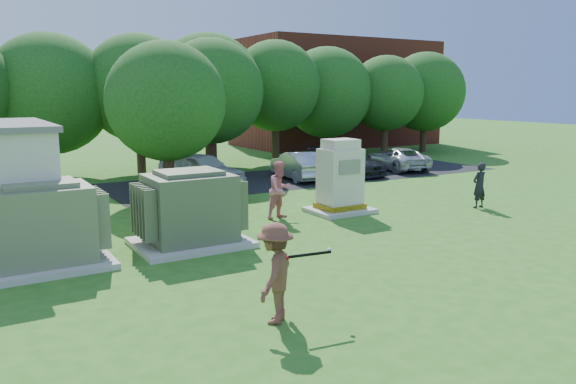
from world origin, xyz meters
TOP-DOWN VIEW (x-y plane):
  - ground at (0.00, 0.00)m, footprint 120.00×120.00m
  - brick_building at (18.00, 27.00)m, footprint 15.00×8.00m
  - parking_strip at (7.00, 13.50)m, footprint 20.00×6.00m
  - transformer_left at (-6.50, 4.50)m, footprint 3.00×2.40m
  - transformer_right at (-2.80, 4.50)m, footprint 3.00×2.40m
  - generator_cabinet at (3.22, 5.89)m, footprint 2.09×1.71m
  - picnic_table at (0.12, 9.35)m, footprint 1.67×1.25m
  - batter at (-3.36, -1.20)m, footprint 1.34×1.32m
  - person_by_generator at (7.97, 3.93)m, footprint 0.62×0.42m
  - person_at_picnic at (0.96, 6.11)m, footprint 1.08×0.92m
  - car_white at (1.19, 13.57)m, footprint 3.24×4.70m
  - car_silver_a at (5.87, 12.92)m, footprint 1.96×4.23m
  - car_dark at (8.85, 13.04)m, footprint 2.28×4.68m
  - car_silver_b at (12.20, 13.10)m, footprint 2.78×4.61m
  - batting_equipment at (-2.74, -1.33)m, footprint 1.23×0.22m
  - tree_row at (1.75, 18.50)m, footprint 41.30×13.30m

SIDE VIEW (x-z plane):
  - ground at x=0.00m, z-range 0.00..0.00m
  - parking_strip at x=7.00m, z-range 0.00..0.01m
  - picnic_table at x=0.12m, z-range 0.09..0.80m
  - car_silver_b at x=12.20m, z-range 0.00..1.20m
  - car_dark at x=8.85m, z-range 0.00..1.31m
  - car_silver_a at x=5.87m, z-range 0.00..1.34m
  - car_white at x=1.19m, z-range 0.00..1.49m
  - person_by_generator at x=7.97m, z-range 0.00..1.64m
  - batter at x=-3.36m, z-range 0.00..1.85m
  - person_at_picnic at x=0.96m, z-range 0.00..1.91m
  - transformer_left at x=-6.50m, z-range -0.07..2.00m
  - transformer_right at x=-2.80m, z-range -0.07..2.00m
  - generator_cabinet at x=3.22m, z-range -0.16..2.39m
  - batting_equipment at x=-2.74m, z-range 1.17..1.26m
  - brick_building at x=18.00m, z-range 0.00..8.00m
  - tree_row at x=1.75m, z-range 0.50..7.80m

